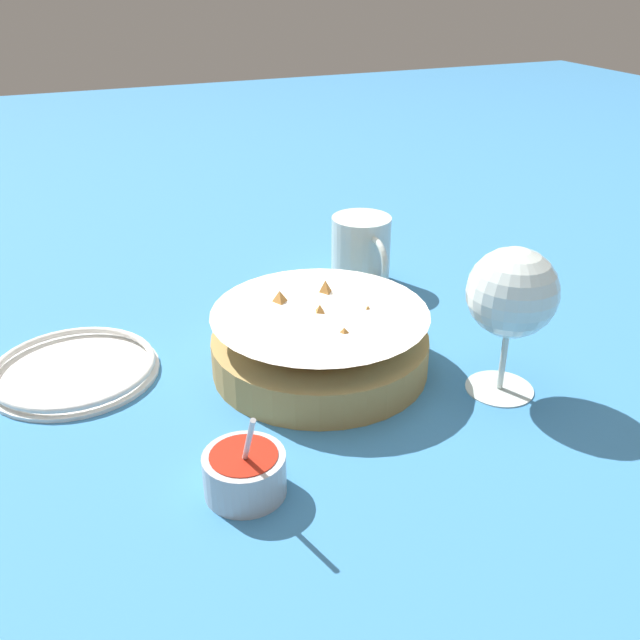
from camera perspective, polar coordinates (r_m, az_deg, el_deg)
name	(u,v)px	position (r m, az deg, el deg)	size (l,w,h in m)	color
ground_plane	(305,359)	(0.85, -1.21, -3.14)	(4.00, 4.00, 0.00)	teal
food_basket	(320,342)	(0.82, 0.01, -1.76)	(0.25, 0.25, 0.09)	#B2894C
sauce_cup	(245,472)	(0.65, -6.05, -11.97)	(0.08, 0.07, 0.10)	#B7B7BC
wine_glass	(512,296)	(0.76, 15.10, 1.83)	(0.10, 0.10, 0.17)	silver
beer_mug	(361,253)	(1.03, 3.32, 5.35)	(0.12, 0.08, 0.10)	silver
side_plate	(74,369)	(0.86, -19.09, -3.73)	(0.19, 0.19, 0.01)	white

